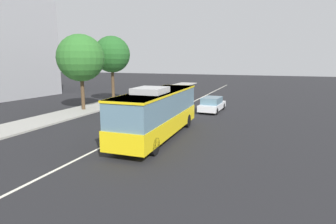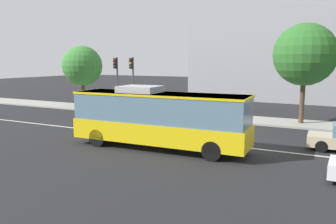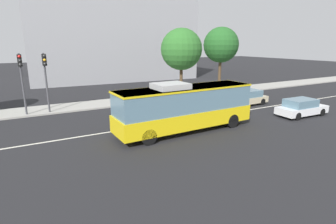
{
  "view_description": "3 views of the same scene",
  "coord_description": "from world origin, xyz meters",
  "px_view_note": "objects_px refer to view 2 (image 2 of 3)",
  "views": [
    {
      "loc": [
        -20.18,
        -9.36,
        5.08
      ],
      "look_at": [
        -3.0,
        -2.7,
        1.62
      ],
      "focal_mm": 29.44,
      "sensor_mm": 36.0,
      "label": 1
    },
    {
      "loc": [
        4.88,
        -18.41,
        4.83
      ],
      "look_at": [
        -3.31,
        -2.08,
        2.06
      ],
      "focal_mm": 35.84,
      "sensor_mm": 36.0,
      "label": 2
    },
    {
      "loc": [
        -13.32,
        -17.27,
        5.98
      ],
      "look_at": [
        -5.03,
        -2.11,
        1.49
      ],
      "focal_mm": 28.34,
      "sensor_mm": 36.0,
      "label": 3
    }
  ],
  "objects_px": {
    "transit_bus": "(159,116)",
    "traffic_light_near_corner": "(116,75)",
    "street_tree_kerbside_right": "(305,55)",
    "traffic_light_mid_block": "(132,76)",
    "street_tree_kerbside_left": "(82,66)"
  },
  "relations": [
    {
      "from": "transit_bus",
      "to": "traffic_light_near_corner",
      "type": "bearing_deg",
      "value": 133.16
    },
    {
      "from": "transit_bus",
      "to": "street_tree_kerbside_right",
      "type": "distance_m",
      "value": 13.28
    },
    {
      "from": "traffic_light_near_corner",
      "to": "traffic_light_mid_block",
      "type": "relative_size",
      "value": 1.0
    },
    {
      "from": "traffic_light_near_corner",
      "to": "traffic_light_mid_block",
      "type": "height_order",
      "value": "same"
    },
    {
      "from": "traffic_light_near_corner",
      "to": "traffic_light_mid_block",
      "type": "xyz_separation_m",
      "value": [
        1.79,
        -0.08,
        0.0
      ]
    },
    {
      "from": "street_tree_kerbside_right",
      "to": "street_tree_kerbside_left",
      "type": "bearing_deg",
      "value": 178.55
    },
    {
      "from": "transit_bus",
      "to": "traffic_light_mid_block",
      "type": "bearing_deg",
      "value": 127.55
    },
    {
      "from": "traffic_light_mid_block",
      "to": "street_tree_kerbside_right",
      "type": "relative_size",
      "value": 0.68
    },
    {
      "from": "street_tree_kerbside_right",
      "to": "traffic_light_near_corner",
      "type": "bearing_deg",
      "value": -174.92
    },
    {
      "from": "traffic_light_near_corner",
      "to": "street_tree_kerbside_right",
      "type": "height_order",
      "value": "street_tree_kerbside_right"
    },
    {
      "from": "transit_bus",
      "to": "traffic_light_near_corner",
      "type": "relative_size",
      "value": 1.94
    },
    {
      "from": "transit_bus",
      "to": "street_tree_kerbside_right",
      "type": "relative_size",
      "value": 1.32
    },
    {
      "from": "traffic_light_mid_block",
      "to": "street_tree_kerbside_left",
      "type": "bearing_deg",
      "value": -108.92
    },
    {
      "from": "transit_bus",
      "to": "street_tree_kerbside_right",
      "type": "xyz_separation_m",
      "value": [
        6.44,
        11.08,
        3.5
      ]
    },
    {
      "from": "traffic_light_mid_block",
      "to": "transit_bus",
      "type": "bearing_deg",
      "value": 35.77
    }
  ]
}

